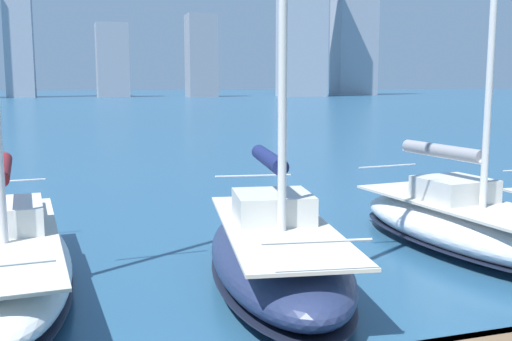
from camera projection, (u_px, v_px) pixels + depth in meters
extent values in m
cube|color=#9A9FA9|center=(355.00, 12.00, 183.84)|extent=(12.75, 8.18, 50.75)
cube|color=#A0A5B0|center=(302.00, 10.00, 166.18)|extent=(12.25, 9.01, 47.89)
cube|color=gray|center=(201.00, 56.00, 164.28)|extent=(7.85, 7.55, 22.30)
cube|color=#9196A0|center=(112.00, 60.00, 162.55)|extent=(8.34, 8.81, 19.72)
cube|color=#A0A5AF|center=(17.00, 0.00, 155.92)|extent=(7.02, 9.70, 50.26)
ellipsoid|color=white|center=(465.00, 227.00, 14.45)|extent=(3.23, 7.36, 1.07)
ellipsoid|color=black|center=(464.00, 239.00, 14.49)|extent=(3.25, 7.40, 0.10)
cube|color=beige|center=(466.00, 204.00, 14.37)|extent=(2.69, 6.46, 0.06)
cube|color=silver|center=(454.00, 189.00, 14.71)|extent=(1.69, 1.71, 0.55)
cylinder|color=silver|center=(441.00, 155.00, 15.09)|extent=(0.39, 3.00, 0.12)
cylinder|color=gray|center=(441.00, 151.00, 15.07)|extent=(0.57, 2.78, 0.32)
cylinder|color=silver|center=(388.00, 166.00, 17.22)|extent=(1.94, 0.22, 0.04)
ellipsoid|color=navy|center=(276.00, 258.00, 11.71)|extent=(3.49, 7.04, 1.22)
ellipsoid|color=black|center=(276.00, 274.00, 11.76)|extent=(3.50, 7.08, 0.10)
cube|color=beige|center=(277.00, 226.00, 11.62)|extent=(2.92, 6.18, 0.06)
cube|color=silver|center=(273.00, 206.00, 11.97)|extent=(1.70, 1.69, 0.55)
cylinder|color=silver|center=(269.00, 165.00, 12.35)|extent=(0.55, 2.82, 0.12)
cylinder|color=navy|center=(269.00, 159.00, 12.33)|extent=(0.72, 2.62, 0.32)
cylinder|color=silver|center=(318.00, 242.00, 8.51)|extent=(1.60, 0.29, 0.04)
cylinder|color=silver|center=(253.00, 176.00, 14.51)|extent=(1.85, 0.33, 0.04)
ellipsoid|color=white|center=(7.00, 263.00, 11.73)|extent=(2.90, 8.40, 1.00)
ellipsoid|color=black|center=(8.00, 276.00, 11.77)|extent=(2.91, 8.44, 0.10)
cube|color=beige|center=(5.00, 237.00, 11.66)|extent=(2.41, 7.38, 0.06)
cube|color=silver|center=(5.00, 216.00, 12.07)|extent=(1.55, 1.90, 0.55)
cylinder|color=silver|center=(3.00, 174.00, 12.53)|extent=(0.33, 3.47, 0.12)
cylinder|color=maroon|center=(3.00, 168.00, 12.51)|extent=(0.51, 3.21, 0.32)
cylinder|color=silver|center=(8.00, 181.00, 15.01)|extent=(1.80, 0.15, 0.04)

